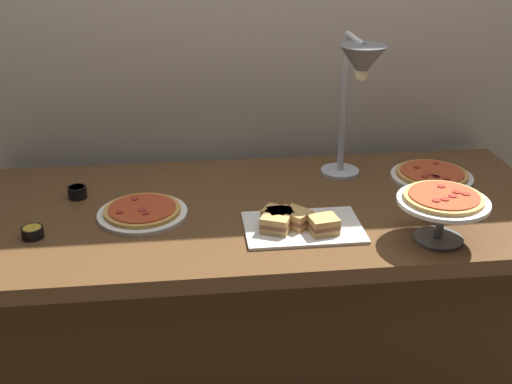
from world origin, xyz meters
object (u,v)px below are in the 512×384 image
at_px(sandwich_platter, 295,223).
at_px(pizza_plate_front, 142,212).
at_px(sauce_cup_near, 33,232).
at_px(heat_lamp, 358,76).
at_px(pizza_plate_center, 432,175).
at_px(pizza_plate_raised_stand, 443,204).
at_px(sauce_cup_far, 77,192).

bearing_deg(sandwich_platter, pizza_plate_front, 161.89).
xyz_separation_m(pizza_plate_front, sauce_cup_near, (-0.31, -0.11, 0.01)).
distance_m(heat_lamp, pizza_plate_center, 0.50).
xyz_separation_m(pizza_plate_center, pizza_plate_raised_stand, (-0.15, -0.44, 0.10)).
bearing_deg(sauce_cup_far, pizza_plate_center, 1.05).
distance_m(heat_lamp, pizza_plate_raised_stand, 0.50).
bearing_deg(heat_lamp, sandwich_platter, -131.71).
relative_size(heat_lamp, sauce_cup_near, 8.00).
bearing_deg(pizza_plate_center, pizza_plate_raised_stand, -108.45).
bearing_deg(pizza_plate_front, sandwich_platter, -18.11).
bearing_deg(heat_lamp, pizza_plate_center, 11.84).
height_order(pizza_plate_front, sauce_cup_far, sauce_cup_far).
distance_m(pizza_plate_center, sauce_cup_near, 1.36).
bearing_deg(pizza_plate_raised_stand, sandwich_platter, 165.22).
relative_size(heat_lamp, pizza_plate_front, 1.81).
bearing_deg(sauce_cup_far, pizza_plate_front, -35.57).
bearing_deg(pizza_plate_front, heat_lamp, 9.34).
distance_m(pizza_plate_center, sandwich_platter, 0.65).
bearing_deg(sauce_cup_near, sandwich_platter, -3.10).
bearing_deg(sauce_cup_far, pizza_plate_raised_stand, -20.92).
height_order(pizza_plate_front, sandwich_platter, sandwich_platter).
bearing_deg(pizza_plate_front, sauce_cup_far, 144.43).
bearing_deg(sandwich_platter, sauce_cup_near, 176.90).
distance_m(pizza_plate_front, sandwich_platter, 0.49).
height_order(heat_lamp, sauce_cup_far, heat_lamp).
bearing_deg(heat_lamp, pizza_plate_front, -170.66).
distance_m(sauce_cup_near, sauce_cup_far, 0.28).
distance_m(pizza_plate_center, pizza_plate_raised_stand, 0.48).
distance_m(pizza_plate_center, sauce_cup_far, 1.24).
height_order(sandwich_platter, sauce_cup_near, sandwich_platter).
relative_size(sauce_cup_near, sauce_cup_far, 1.04).
xyz_separation_m(pizza_plate_front, sandwich_platter, (0.46, -0.15, 0.01)).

